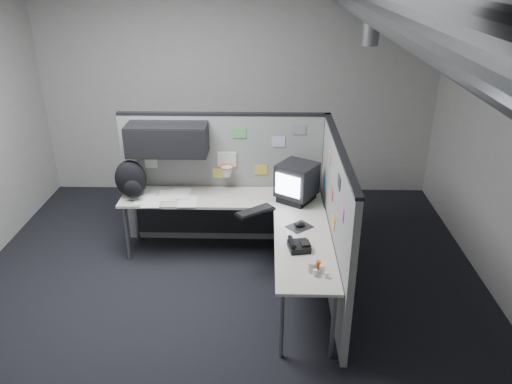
{
  "coord_description": "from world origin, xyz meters",
  "views": [
    {
      "loc": [
        0.42,
        -4.18,
        3.2
      ],
      "look_at": [
        0.31,
        0.35,
        1.09
      ],
      "focal_mm": 35.0,
      "sensor_mm": 36.0,
      "label": 1
    }
  ],
  "objects_px": {
    "phone": "(298,246)",
    "desk": "(242,217)",
    "monitor": "(297,182)",
    "backpack": "(131,180)",
    "keyboard": "(255,211)"
  },
  "relations": [
    {
      "from": "monitor",
      "to": "backpack",
      "type": "distance_m",
      "value": 1.87
    },
    {
      "from": "monitor",
      "to": "desk",
      "type": "bearing_deg",
      "value": -173.37
    },
    {
      "from": "desk",
      "to": "phone",
      "type": "height_order",
      "value": "phone"
    },
    {
      "from": "desk",
      "to": "phone",
      "type": "xyz_separation_m",
      "value": [
        0.58,
        -0.85,
        0.15
      ]
    },
    {
      "from": "keyboard",
      "to": "phone",
      "type": "height_order",
      "value": "phone"
    },
    {
      "from": "desk",
      "to": "phone",
      "type": "relative_size",
      "value": 9.66
    },
    {
      "from": "phone",
      "to": "desk",
      "type": "bearing_deg",
      "value": 124.21
    },
    {
      "from": "monitor",
      "to": "backpack",
      "type": "bearing_deg",
      "value": 166.61
    },
    {
      "from": "monitor",
      "to": "keyboard",
      "type": "distance_m",
      "value": 0.6
    },
    {
      "from": "keyboard",
      "to": "phone",
      "type": "bearing_deg",
      "value": -52.07
    },
    {
      "from": "phone",
      "to": "backpack",
      "type": "relative_size",
      "value": 0.54
    },
    {
      "from": "desk",
      "to": "backpack",
      "type": "xyz_separation_m",
      "value": [
        -1.26,
        0.25,
        0.33
      ]
    },
    {
      "from": "keyboard",
      "to": "phone",
      "type": "relative_size",
      "value": 1.86
    },
    {
      "from": "desk",
      "to": "keyboard",
      "type": "distance_m",
      "value": 0.23
    },
    {
      "from": "desk",
      "to": "monitor",
      "type": "xyz_separation_m",
      "value": [
        0.61,
        0.21,
        0.34
      ]
    }
  ]
}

